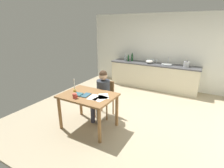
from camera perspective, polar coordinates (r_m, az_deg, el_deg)
The scene contains 23 objects.
ground_plane at distance 4.61m, azimuth 4.89°, elevation -9.70°, with size 5.20×5.20×0.04m, color tan.
wall_back at distance 6.58m, azimuth 14.86°, elevation 10.59°, with size 5.20×0.12×2.60m, color silver.
kitchen_counter at distance 6.41m, azimuth 13.39°, elevation 2.72°, with size 3.12×0.64×0.90m.
dining_table at distance 3.75m, azimuth -7.96°, elevation -5.38°, with size 1.15×0.83×0.78m.
chair_at_table at distance 4.29m, azimuth -2.29°, elevation -4.21°, with size 0.42×0.42×0.89m.
person_seated at distance 4.10m, azimuth -3.34°, elevation -2.65°, with size 0.33×0.60×1.19m.
coffee_mug at distance 3.56m, azimuth -12.29°, elevation -3.89°, with size 0.13×0.09×0.10m.
candlestick at distance 3.90m, azimuth -12.39°, elevation -1.29°, with size 0.06×0.06×0.30m.
book_magazine at distance 3.71m, azimuth -11.22°, elevation -3.42°, with size 0.17×0.17×0.03m, color #2F6069.
book_cookery at distance 3.66m, azimuth -8.69°, elevation -3.69°, with size 0.14×0.24×0.02m, color #30566A.
paper_letter at distance 3.56m, azimuth -5.99°, elevation -4.39°, with size 0.21×0.30×0.00m, color white.
paper_bill at distance 3.59m, azimuth -2.86°, elevation -4.08°, with size 0.21×0.30×0.00m, color white.
paper_envelope at distance 3.49m, azimuth -3.85°, elevation -4.84°, with size 0.21×0.30×0.00m, color white.
sink_unit at distance 6.20m, azimuth 17.84°, elevation 6.27°, with size 0.36×0.36×0.24m.
bottle_oil at distance 6.57m, azimuth 4.45°, elevation 8.56°, with size 0.07×0.07×0.25m.
bottle_vinegar at distance 6.56m, azimuth 5.50°, elevation 8.49°, with size 0.06×0.06×0.25m.
bottle_wine_red at distance 6.60m, azimuth 6.72°, elevation 8.74°, with size 0.07×0.07×0.31m.
mixing_bowl at distance 6.33m, azimuth 12.38°, elevation 7.32°, with size 0.26×0.26×0.12m, color white.
stovetop_kettle at distance 6.09m, azimuth 23.57°, elevation 6.12°, with size 0.18×0.18×0.22m.
wine_glass_near_sink at distance 6.41m, azimuth 14.68°, elevation 7.74°, with size 0.07×0.07×0.15m.
wine_glass_by_kettle at distance 6.43m, azimuth 13.71°, elevation 7.87°, with size 0.07×0.07×0.15m.
wine_glass_back_left at distance 6.46m, azimuth 13.02°, elevation 7.96°, with size 0.07×0.07×0.15m.
wine_glass_back_right at distance 6.50m, azimuth 11.74°, elevation 8.12°, with size 0.07×0.07×0.15m.
Camera 1 is at (1.63, -3.71, 2.19)m, focal length 27.42 mm.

